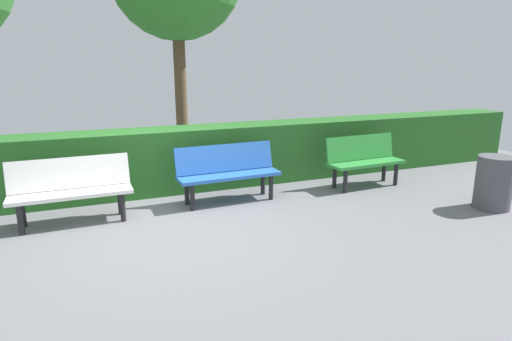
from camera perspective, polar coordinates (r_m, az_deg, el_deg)
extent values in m
plane|color=slate|center=(5.75, -11.09, -7.27)|extent=(16.73, 16.73, 0.00)
cube|color=#2D8C38|center=(7.50, 14.46, 0.97)|extent=(1.38, 0.49, 0.05)
cube|color=#2D8C38|center=(7.59, 13.67, 3.00)|extent=(1.37, 0.19, 0.42)
cylinder|color=black|center=(7.78, 18.09, -0.47)|extent=(0.07, 0.07, 0.39)
cylinder|color=black|center=(8.00, 16.64, 0.03)|extent=(0.07, 0.07, 0.39)
cylinder|color=black|center=(7.12, 11.78, -1.42)|extent=(0.07, 0.07, 0.39)
cylinder|color=black|center=(7.35, 10.39, -0.84)|extent=(0.07, 0.07, 0.39)
cube|color=blue|center=(6.48, -3.55, -0.68)|extent=(1.57, 0.47, 0.05)
cube|color=blue|center=(6.59, -4.16, 1.69)|extent=(1.56, 0.19, 0.42)
cylinder|color=black|center=(6.64, 2.01, -2.25)|extent=(0.07, 0.07, 0.39)
cylinder|color=black|center=(6.90, 0.92, -1.60)|extent=(0.07, 0.07, 0.39)
cylinder|color=black|center=(6.22, -8.46, -3.57)|extent=(0.07, 0.07, 0.39)
cylinder|color=black|center=(6.50, -9.18, -2.82)|extent=(0.07, 0.07, 0.39)
cube|color=white|center=(6.08, -23.29, -2.86)|extent=(1.52, 0.45, 0.05)
cube|color=white|center=(6.21, -23.52, -0.30)|extent=(1.52, 0.16, 0.42)
cylinder|color=black|center=(6.02, -17.29, -4.68)|extent=(0.07, 0.07, 0.39)
cylinder|color=black|center=(6.31, -17.59, -3.85)|extent=(0.07, 0.07, 0.39)
cylinder|color=black|center=(6.05, -28.84, -5.80)|extent=(0.07, 0.07, 0.39)
cylinder|color=black|center=(6.33, -28.60, -4.91)|extent=(0.07, 0.07, 0.39)
cube|color=#266023|center=(7.37, -5.59, 1.92)|extent=(12.73, 0.72, 1.03)
cylinder|color=brown|center=(9.04, -9.96, 10.36)|extent=(0.24, 0.24, 2.99)
cylinder|color=#4C4C51|center=(7.09, 29.05, -1.41)|extent=(0.50, 0.50, 0.77)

